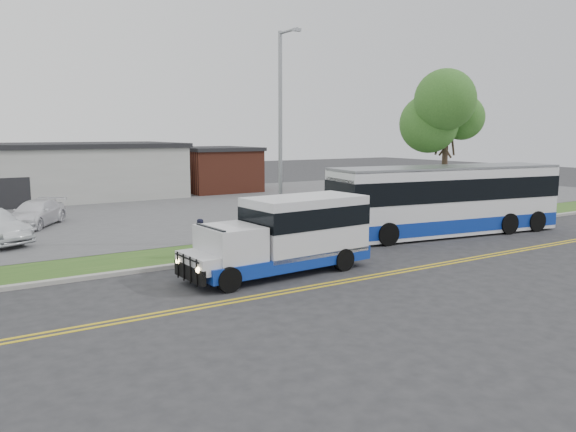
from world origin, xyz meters
TOP-DOWN VIEW (x-y plane):
  - ground at (0.00, 0.00)m, footprint 140.00×140.00m
  - lane_line_north at (0.00, -3.85)m, footprint 70.00×0.12m
  - lane_line_south at (0.00, -4.15)m, footprint 70.00×0.12m
  - curb at (0.00, 1.10)m, footprint 80.00×0.30m
  - verge at (0.00, 2.90)m, footprint 80.00×3.30m
  - parking_lot at (0.00, 17.00)m, footprint 80.00×25.00m
  - commercial_building at (-6.00, 27.00)m, footprint 25.40×10.40m
  - brick_wing at (10.50, 26.00)m, footprint 6.30×7.30m
  - tree_east at (14.00, 3.00)m, footprint 5.20×5.20m
  - streetlight_near at (3.00, 2.73)m, footprint 0.35×1.53m
  - shuttle_bus at (0.60, -1.76)m, footprint 7.39×2.81m
  - transit_bus at (11.55, 0.60)m, footprint 12.83×4.66m
  - pedestrian at (-1.45, 1.90)m, footprint 0.69×0.64m
  - parked_car_b at (-5.91, 13.87)m, footprint 4.20×5.03m
  - grocery_bag_left at (-1.75, 1.65)m, footprint 0.32×0.32m
  - grocery_bag_right at (-1.15, 2.15)m, footprint 0.32×0.32m

SIDE VIEW (x-z plane):
  - ground at x=0.00m, z-range 0.00..0.00m
  - lane_line_north at x=0.00m, z-range 0.00..0.01m
  - lane_line_south at x=0.00m, z-range 0.00..0.01m
  - verge at x=0.00m, z-range 0.00..0.10m
  - parking_lot at x=0.00m, z-range 0.00..0.10m
  - curb at x=0.00m, z-range 0.00..0.15m
  - grocery_bag_left at x=-1.75m, z-range 0.10..0.42m
  - grocery_bag_right at x=-1.15m, z-range 0.10..0.42m
  - parked_car_b at x=-5.91m, z-range 0.10..1.48m
  - pedestrian at x=-1.45m, z-range 0.10..1.69m
  - shuttle_bus at x=0.60m, z-range 0.10..2.88m
  - transit_bus at x=11.55m, z-range 0.02..3.50m
  - brick_wing at x=10.50m, z-range 0.01..3.91m
  - commercial_building at x=-6.00m, z-range 0.01..4.36m
  - streetlight_near at x=3.00m, z-range 0.48..9.98m
  - tree_east at x=14.00m, z-range 2.04..10.37m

